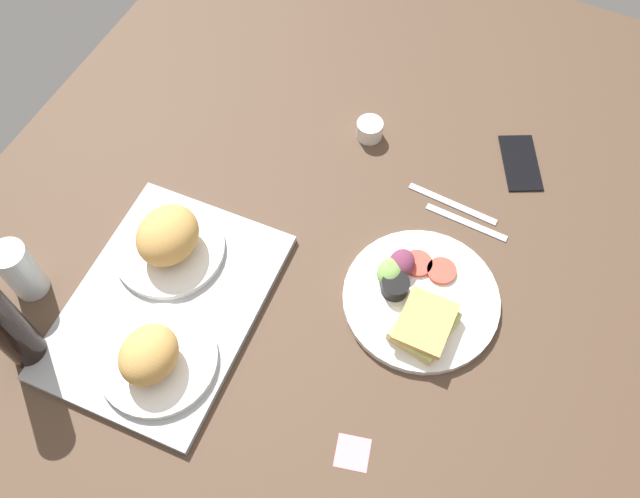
{
  "coord_description": "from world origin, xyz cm",
  "views": [
    {
      "loc": [
        -55.92,
        -24.52,
        115.29
      ],
      "look_at": [
        2.0,
        3.0,
        4.0
      ],
      "focal_mm": 38.42,
      "sensor_mm": 36.0,
      "label": 1
    }
  ],
  "objects_px": {
    "soda_bottle": "(8,328)",
    "knife": "(453,204)",
    "bread_plate_far": "(168,240)",
    "plate_with_salad": "(418,299)",
    "cell_phone": "(521,162)",
    "serving_tray": "(165,305)",
    "sticky_note": "(353,453)",
    "drinking_glass": "(20,270)",
    "espresso_cup": "(370,130)",
    "fork": "(466,222)",
    "bread_plate_near": "(153,357)"
  },
  "relations": [
    {
      "from": "cell_phone",
      "to": "serving_tray",
      "type": "bearing_deg",
      "value": 113.93
    },
    {
      "from": "bread_plate_far",
      "to": "plate_with_salad",
      "type": "bearing_deg",
      "value": -77.12
    },
    {
      "from": "serving_tray",
      "to": "cell_phone",
      "type": "height_order",
      "value": "serving_tray"
    },
    {
      "from": "drinking_glass",
      "to": "knife",
      "type": "height_order",
      "value": "drinking_glass"
    },
    {
      "from": "espresso_cup",
      "to": "knife",
      "type": "relative_size",
      "value": 0.29
    },
    {
      "from": "cell_phone",
      "to": "soda_bottle",
      "type": "bearing_deg",
      "value": 113.02
    },
    {
      "from": "drinking_glass",
      "to": "espresso_cup",
      "type": "relative_size",
      "value": 2.32
    },
    {
      "from": "serving_tray",
      "to": "bread_plate_far",
      "type": "xyz_separation_m",
      "value": [
        0.1,
        0.05,
        0.05
      ]
    },
    {
      "from": "bread_plate_far",
      "to": "soda_bottle",
      "type": "xyz_separation_m",
      "value": [
        -0.28,
        0.12,
        0.05
      ]
    },
    {
      "from": "bread_plate_near",
      "to": "sticky_note",
      "type": "xyz_separation_m",
      "value": [
        0.01,
        -0.37,
        -0.05
      ]
    },
    {
      "from": "serving_tray",
      "to": "soda_bottle",
      "type": "xyz_separation_m",
      "value": [
        -0.18,
        0.17,
        0.1
      ]
    },
    {
      "from": "espresso_cup",
      "to": "sticky_note",
      "type": "bearing_deg",
      "value": -158.95
    },
    {
      "from": "serving_tray",
      "to": "espresso_cup",
      "type": "xyz_separation_m",
      "value": [
        0.53,
        -0.18,
        0.01
      ]
    },
    {
      "from": "plate_with_salad",
      "to": "drinking_glass",
      "type": "height_order",
      "value": "drinking_glass"
    },
    {
      "from": "soda_bottle",
      "to": "knife",
      "type": "distance_m",
      "value": 0.85
    },
    {
      "from": "drinking_glass",
      "to": "fork",
      "type": "bearing_deg",
      "value": -54.91
    },
    {
      "from": "serving_tray",
      "to": "sticky_note",
      "type": "height_order",
      "value": "serving_tray"
    },
    {
      "from": "fork",
      "to": "knife",
      "type": "height_order",
      "value": "same"
    },
    {
      "from": "fork",
      "to": "bread_plate_far",
      "type": "bearing_deg",
      "value": 34.88
    },
    {
      "from": "plate_with_salad",
      "to": "knife",
      "type": "bearing_deg",
      "value": 3.84
    },
    {
      "from": "fork",
      "to": "knife",
      "type": "bearing_deg",
      "value": -34.65
    },
    {
      "from": "serving_tray",
      "to": "knife",
      "type": "xyz_separation_m",
      "value": [
        0.44,
        -0.4,
        -0.01
      ]
    },
    {
      "from": "espresso_cup",
      "to": "knife",
      "type": "distance_m",
      "value": 0.24
    },
    {
      "from": "knife",
      "to": "sticky_note",
      "type": "relative_size",
      "value": 3.39
    },
    {
      "from": "bread_plate_near",
      "to": "sticky_note",
      "type": "relative_size",
      "value": 3.75
    },
    {
      "from": "plate_with_salad",
      "to": "espresso_cup",
      "type": "bearing_deg",
      "value": 36.12
    },
    {
      "from": "serving_tray",
      "to": "knife",
      "type": "distance_m",
      "value": 0.6
    },
    {
      "from": "fork",
      "to": "sticky_note",
      "type": "xyz_separation_m",
      "value": [
        -0.51,
        0.02,
        -0.0
      ]
    },
    {
      "from": "plate_with_salad",
      "to": "drinking_glass",
      "type": "bearing_deg",
      "value": 112.69
    },
    {
      "from": "plate_with_salad",
      "to": "cell_phone",
      "type": "height_order",
      "value": "plate_with_salad"
    },
    {
      "from": "bread_plate_far",
      "to": "soda_bottle",
      "type": "height_order",
      "value": "soda_bottle"
    },
    {
      "from": "serving_tray",
      "to": "plate_with_salad",
      "type": "height_order",
      "value": "plate_with_salad"
    },
    {
      "from": "sticky_note",
      "to": "bread_plate_far",
      "type": "bearing_deg",
      "value": 67.16
    },
    {
      "from": "drinking_glass",
      "to": "fork",
      "type": "xyz_separation_m",
      "value": [
        0.49,
        -0.69,
        -0.06
      ]
    },
    {
      "from": "bread_plate_near",
      "to": "knife",
      "type": "distance_m",
      "value": 0.65
    },
    {
      "from": "serving_tray",
      "to": "knife",
      "type": "height_order",
      "value": "serving_tray"
    },
    {
      "from": "bread_plate_far",
      "to": "sticky_note",
      "type": "bearing_deg",
      "value": -112.84
    },
    {
      "from": "soda_bottle",
      "to": "fork",
      "type": "bearing_deg",
      "value": -45.78
    },
    {
      "from": "sticky_note",
      "to": "cell_phone",
      "type": "bearing_deg",
      "value": -6.05
    },
    {
      "from": "espresso_cup",
      "to": "soda_bottle",
      "type": "bearing_deg",
      "value": 154.05
    },
    {
      "from": "bread_plate_near",
      "to": "plate_with_salad",
      "type": "relative_size",
      "value": 0.72
    },
    {
      "from": "bread_plate_far",
      "to": "espresso_cup",
      "type": "distance_m",
      "value": 0.49
    },
    {
      "from": "espresso_cup",
      "to": "drinking_glass",
      "type": "bearing_deg",
      "value": 144.75
    },
    {
      "from": "bread_plate_far",
      "to": "espresso_cup",
      "type": "xyz_separation_m",
      "value": [
        0.43,
        -0.22,
        -0.04
      ]
    },
    {
      "from": "serving_tray",
      "to": "cell_phone",
      "type": "distance_m",
      "value": 0.78
    },
    {
      "from": "bread_plate_near",
      "to": "knife",
      "type": "relative_size",
      "value": 1.11
    },
    {
      "from": "sticky_note",
      "to": "plate_with_salad",
      "type": "bearing_deg",
      "value": 0.69
    },
    {
      "from": "serving_tray",
      "to": "drinking_glass",
      "type": "xyz_separation_m",
      "value": [
        -0.07,
        0.25,
        0.06
      ]
    },
    {
      "from": "espresso_cup",
      "to": "fork",
      "type": "xyz_separation_m",
      "value": [
        -0.12,
        -0.26,
        -0.02
      ]
    },
    {
      "from": "sticky_note",
      "to": "soda_bottle",
      "type": "bearing_deg",
      "value": 98.22
    }
  ]
}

